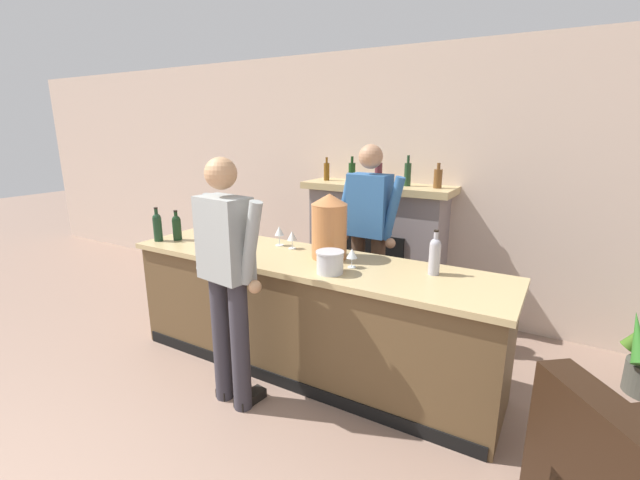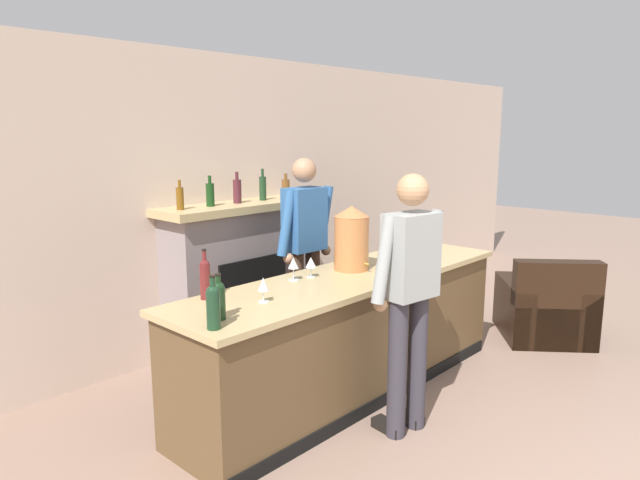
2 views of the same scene
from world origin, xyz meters
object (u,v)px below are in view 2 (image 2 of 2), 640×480
ice_bucket_steel (398,262)px  wine_glass_front_right (263,285)px  wine_bottle_merlot_tall (213,305)px  potted_plant_corner (417,277)px  armchair_black (546,312)px  fireplace_stone (238,275)px  wine_glass_near_bucket (293,264)px  person_customer (409,293)px  wine_bottle_burgundy_dark (408,237)px  copper_dispenser (351,238)px  wine_bottle_rose_blush (205,277)px  wine_glass_mid_counter (311,263)px  wine_bottle_cabernet_heavy (219,299)px  person_bartender (305,251)px  wine_glass_front_left (385,254)px

ice_bucket_steel → wine_glass_front_right: 1.27m
ice_bucket_steel → wine_bottle_merlot_tall: 1.79m
potted_plant_corner → ice_bucket_steel: (-2.10, -1.19, 0.73)m
armchair_black → ice_bucket_steel: (-1.90, 0.46, 0.76)m
armchair_black → ice_bucket_steel: ice_bucket_steel is taller
fireplace_stone → wine_glass_front_right: bearing=-123.2°
wine_glass_front_right → wine_glass_near_bucket: bearing=25.9°
fireplace_stone → wine_glass_near_bucket: bearing=-109.6°
person_customer → wine_bottle_burgundy_dark: person_customer is taller
copper_dispenser → wine_bottle_rose_blush: size_ratio=1.52×
ice_bucket_steel → wine_glass_mid_counter: 0.70m
person_customer → wine_bottle_cabernet_heavy: 1.26m
potted_plant_corner → wine_bottle_cabernet_heavy: wine_bottle_cabernet_heavy is taller
fireplace_stone → copper_dispenser: fireplace_stone is taller
wine_bottle_cabernet_heavy → wine_bottle_burgundy_dark: bearing=6.1°
wine_glass_front_right → wine_bottle_merlot_tall: bearing=-161.2°
fireplace_stone → wine_bottle_burgundy_dark: size_ratio=5.29×
copper_dispenser → wine_bottle_rose_blush: copper_dispenser is taller
wine_glass_mid_counter → wine_bottle_merlot_tall: bearing=-161.6°
person_customer → wine_glass_mid_counter: 0.86m
armchair_black → wine_bottle_cabernet_heavy: bearing=171.0°
potted_plant_corner → person_customer: (-2.63, -1.66, 0.69)m
wine_bottle_cabernet_heavy → wine_bottle_rose_blush: size_ratio=0.82×
person_customer → wine_glass_mid_counter: person_customer is taller
potted_plant_corner → ice_bucket_steel: 2.52m
ice_bucket_steel → fireplace_stone: bearing=101.3°
person_bartender → wine_bottle_rose_blush: bearing=-163.1°
wine_bottle_burgundy_dark → wine_glass_near_bucket: wine_bottle_burgundy_dark is taller
wine_bottle_merlot_tall → wine_bottle_rose_blush: size_ratio=0.92×
potted_plant_corner → fireplace_stone: bearing=170.4°
wine_bottle_merlot_tall → wine_glass_front_left: wine_bottle_merlot_tall is taller
fireplace_stone → ice_bucket_steel: 1.66m
ice_bucket_steel → wine_glass_near_bucket: 0.85m
wine_bottle_rose_blush → wine_glass_front_right: wine_bottle_rose_blush is taller
wine_bottle_rose_blush → potted_plant_corner: bearing=10.9°
potted_plant_corner → wine_bottle_burgundy_dark: (-1.45, -0.84, 0.80)m
potted_plant_corner → ice_bucket_steel: ice_bucket_steel is taller
person_customer → wine_glass_near_bucket: size_ratio=10.25×
fireplace_stone → armchair_black: size_ratio=1.44×
potted_plant_corner → wine_glass_front_left: bearing=-153.7°
wine_bottle_rose_blush → wine_glass_front_left: (1.55, -0.31, -0.05)m
person_bartender → wine_glass_mid_counter: (-0.47, -0.53, 0.05)m
fireplace_stone → wine_glass_near_bucket: (-0.42, -1.18, 0.37)m
fireplace_stone → potted_plant_corner: 2.48m
ice_bucket_steel → wine_bottle_rose_blush: 1.55m
armchair_black → wine_glass_front_right: bearing=168.7°
armchair_black → wine_bottle_burgundy_dark: bearing=147.2°
person_bartender → potted_plant_corner: bearing=7.1°
ice_bucket_steel → wine_glass_front_left: 0.21m
wine_bottle_merlot_tall → wine_bottle_rose_blush: (0.31, 0.51, 0.01)m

